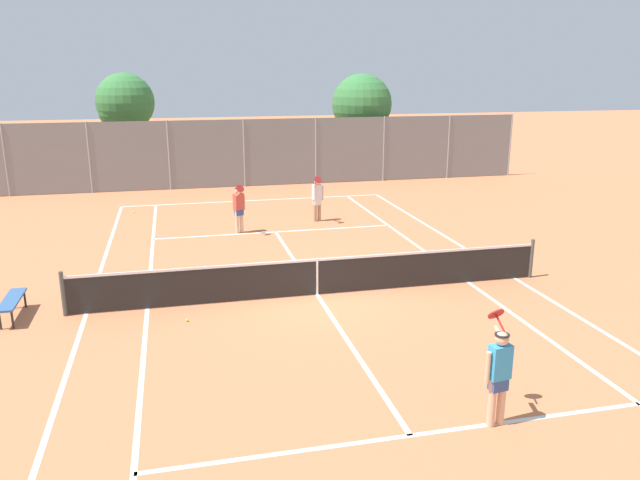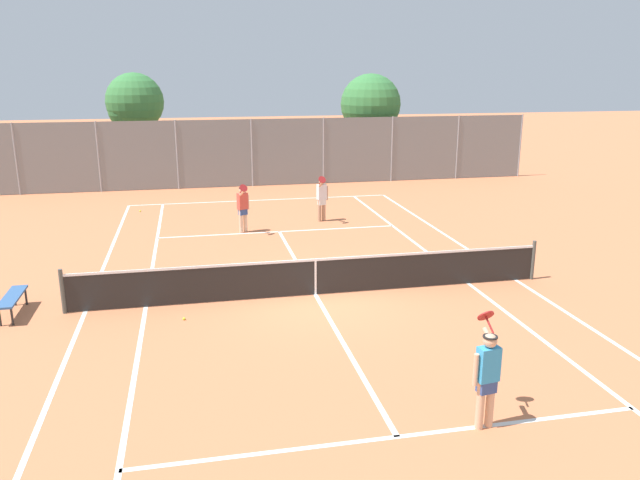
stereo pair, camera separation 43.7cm
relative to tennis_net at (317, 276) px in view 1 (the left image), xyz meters
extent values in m
plane|color=#C67047|center=(0.00, 0.00, -0.51)|extent=(120.00, 120.00, 0.00)
cube|color=silver|center=(0.00, 11.90, -0.51)|extent=(11.00, 0.10, 0.01)
cube|color=silver|center=(-5.50, 0.00, -0.51)|extent=(0.10, 23.80, 0.01)
cube|color=silver|center=(5.50, 0.00, -0.51)|extent=(0.10, 23.80, 0.01)
cube|color=silver|center=(-4.13, 0.00, -0.51)|extent=(0.10, 23.80, 0.01)
cube|color=silver|center=(4.13, 0.00, -0.51)|extent=(0.10, 23.80, 0.01)
cube|color=silver|center=(0.00, -6.40, -0.51)|extent=(8.26, 0.10, 0.01)
cube|color=silver|center=(0.00, 6.40, -0.51)|extent=(8.26, 0.10, 0.01)
cube|color=silver|center=(0.00, 0.00, -0.51)|extent=(0.10, 12.80, 0.01)
cylinder|color=#474C47|center=(-5.95, 0.00, 0.03)|extent=(0.10, 0.10, 1.07)
cylinder|color=#474C47|center=(5.95, 0.00, 0.03)|extent=(0.10, 0.10, 1.07)
cube|color=black|center=(0.00, 0.00, -0.04)|extent=(11.90, 0.02, 0.89)
cube|color=white|center=(0.00, 0.00, 0.41)|extent=(11.90, 0.03, 0.06)
cube|color=white|center=(0.00, 0.00, -0.06)|extent=(0.05, 0.03, 0.89)
cylinder|color=#D8A884|center=(1.34, -6.43, -0.10)|extent=(0.13, 0.13, 0.82)
cylinder|color=#D8A884|center=(1.52, -6.40, -0.10)|extent=(0.13, 0.13, 0.82)
cube|color=#334C8C|center=(1.43, -6.41, 0.23)|extent=(0.30, 0.22, 0.24)
cube|color=#3399D8|center=(1.43, -6.41, 0.59)|extent=(0.36, 0.25, 0.56)
sphere|color=#D8A884|center=(1.43, -6.41, 0.98)|extent=(0.22, 0.22, 0.22)
cylinder|color=black|center=(1.43, -6.41, 1.05)|extent=(0.23, 0.23, 0.02)
cylinder|color=#D8A884|center=(1.21, -6.44, 0.53)|extent=(0.08, 0.08, 0.52)
cylinder|color=#D8A884|center=(1.54, -6.26, 0.88)|extent=(0.14, 0.46, 0.35)
cylinder|color=maroon|center=(1.63, -5.98, 1.04)|extent=(0.07, 0.25, 0.22)
cylinder|color=maroon|center=(1.61, -5.86, 1.15)|extent=(0.30, 0.23, 0.23)
cylinder|color=beige|center=(-1.15, 6.65, -0.10)|extent=(0.13, 0.13, 0.82)
cylinder|color=beige|center=(-1.31, 6.56, -0.10)|extent=(0.13, 0.13, 0.82)
cube|color=#334C8C|center=(-1.23, 6.60, 0.23)|extent=(0.33, 0.29, 0.24)
cube|color=#D84C3F|center=(-1.23, 6.60, 0.59)|extent=(0.39, 0.33, 0.56)
sphere|color=beige|center=(-1.23, 6.60, 0.98)|extent=(0.22, 0.22, 0.22)
cylinder|color=black|center=(-1.23, 6.60, 1.05)|extent=(0.23, 0.23, 0.02)
cylinder|color=beige|center=(-1.03, 6.70, 0.53)|extent=(0.08, 0.08, 0.52)
cylinder|color=beige|center=(-1.28, 6.42, 0.88)|extent=(0.28, 0.44, 0.35)
cylinder|color=maroon|center=(-1.28, 6.13, 1.04)|extent=(0.14, 0.24, 0.22)
cylinder|color=maroon|center=(-1.22, 6.02, 1.15)|extent=(0.34, 0.30, 0.23)
cylinder|color=tan|center=(1.86, 7.68, -0.10)|extent=(0.13, 0.13, 0.82)
cylinder|color=tan|center=(1.69, 7.63, -0.10)|extent=(0.13, 0.13, 0.82)
cube|color=white|center=(1.78, 7.65, 0.23)|extent=(0.32, 0.25, 0.24)
cube|color=white|center=(1.78, 7.65, 0.59)|extent=(0.38, 0.29, 0.56)
sphere|color=tan|center=(1.78, 7.65, 0.98)|extent=(0.22, 0.22, 0.22)
cylinder|color=black|center=(1.78, 7.65, 1.05)|extent=(0.23, 0.23, 0.02)
cylinder|color=tan|center=(1.99, 7.71, 0.53)|extent=(0.08, 0.08, 0.52)
cylinder|color=tan|center=(1.69, 7.48, 0.88)|extent=(0.20, 0.46, 0.35)
cylinder|color=maroon|center=(1.64, 7.20, 1.04)|extent=(0.10, 0.25, 0.22)
cylinder|color=maroon|center=(1.67, 7.08, 1.15)|extent=(0.32, 0.27, 0.23)
sphere|color=#D1DB33|center=(-1.42, 1.50, -0.48)|extent=(0.07, 0.07, 0.07)
sphere|color=#D1DB33|center=(-3.24, -0.99, -0.48)|extent=(0.07, 0.07, 0.07)
sphere|color=#D1DB33|center=(-4.96, 10.63, -0.48)|extent=(0.07, 0.07, 0.07)
cube|color=#33598C|center=(-7.07, 0.13, -0.07)|extent=(0.36, 1.50, 0.05)
cylinder|color=#262626|center=(-6.95, 0.77, -0.30)|extent=(0.05, 0.05, 0.41)
cylinder|color=#262626|center=(-6.95, -0.51, -0.30)|extent=(0.05, 0.05, 0.41)
cylinder|color=#262626|center=(-7.20, 0.77, -0.30)|extent=(0.05, 0.05, 0.41)
cylinder|color=#262626|center=(-7.20, -0.51, -0.30)|extent=(0.05, 0.05, 0.41)
cylinder|color=gray|center=(-10.48, 15.33, 1.10)|extent=(0.08, 0.08, 3.21)
cylinder|color=gray|center=(-6.99, 15.33, 1.10)|extent=(0.08, 0.08, 3.21)
cylinder|color=gray|center=(-3.49, 15.33, 1.10)|extent=(0.08, 0.08, 3.21)
cylinder|color=gray|center=(0.00, 15.33, 1.10)|extent=(0.08, 0.08, 3.21)
cylinder|color=gray|center=(3.49, 15.33, 1.10)|extent=(0.08, 0.08, 3.21)
cylinder|color=gray|center=(6.99, 15.33, 1.10)|extent=(0.08, 0.08, 3.21)
cylinder|color=gray|center=(10.48, 15.33, 1.10)|extent=(0.08, 0.08, 3.21)
cylinder|color=gray|center=(13.97, 15.33, 1.10)|extent=(0.08, 0.08, 3.21)
cube|color=slate|center=(0.00, 15.33, 1.10)|extent=(27.94, 0.02, 3.17)
cylinder|color=brown|center=(-5.42, 18.07, 0.95)|extent=(0.24, 0.24, 2.92)
sphere|color=#387A3D|center=(-5.42, 18.07, 3.40)|extent=(2.81, 2.81, 2.81)
sphere|color=#387A3D|center=(-5.71, 17.93, 3.05)|extent=(2.05, 2.05, 2.05)
cylinder|color=brown|center=(6.44, 17.43, 0.79)|extent=(0.20, 0.20, 2.60)
sphere|color=#387A3D|center=(6.44, 17.43, 3.18)|extent=(3.12, 3.12, 3.12)
sphere|color=#387A3D|center=(6.75, 17.47, 2.79)|extent=(2.15, 2.15, 2.15)
camera|label=1|loc=(-3.32, -14.35, 4.99)|focal=35.00mm
camera|label=2|loc=(-2.90, -14.44, 4.99)|focal=35.00mm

